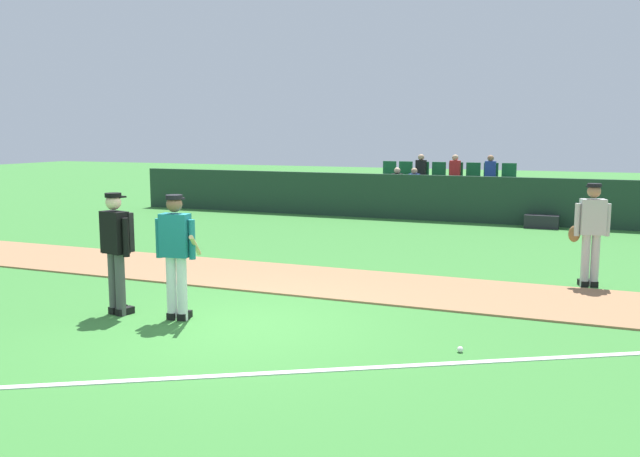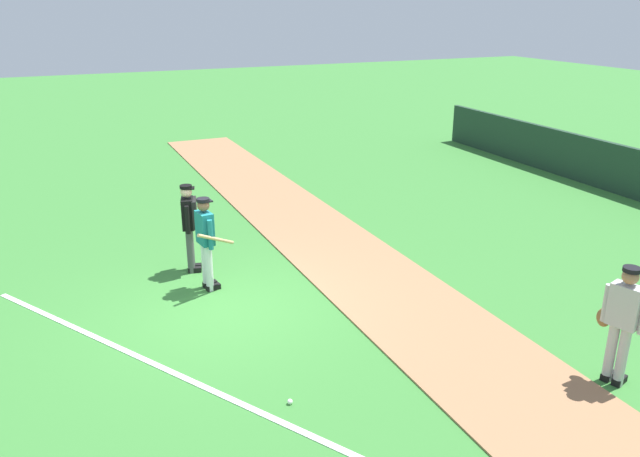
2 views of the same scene
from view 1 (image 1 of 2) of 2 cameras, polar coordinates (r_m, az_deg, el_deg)
The scene contains 10 objects.
ground_plane at distance 9.44m, azimuth -7.05°, elevation -8.02°, with size 80.00×80.00×0.00m, color #387A33.
infield_dirt_path at distance 11.96m, azimuth -0.25°, elevation -4.42°, with size 28.00×2.29×0.03m, color #9E704C.
foul_line_chalk at distance 7.97m, azimuth 10.61°, elevation -11.11°, with size 12.00×0.10×0.01m, color white.
dugout_fence at distance 20.33m, azimuth 9.46°, elevation 2.55°, with size 20.00×0.16×1.35m, color #1E3828.
stadium_bleachers at distance 21.76m, azimuth 10.28°, elevation 2.45°, with size 5.00×2.10×1.90m.
batter_teal_jersey at distance 9.60m, azimuth -11.98°, elevation -1.93°, with size 0.72×0.75×1.76m.
umpire_home_plate at distance 10.10m, azimuth -16.73°, elevation -1.42°, with size 0.57×0.38×1.76m.
runner_grey_jersey at distance 12.29m, azimuth 21.80°, elevation -0.18°, with size 0.67×0.39×1.76m.
baseball at distance 8.40m, azimuth 11.70°, elevation -9.92°, with size 0.07×0.07×0.07m, color white.
equipment_bag at distance 19.48m, azimuth 18.11°, elevation 0.55°, with size 0.90×0.36×0.36m, color #232328.
Camera 1 is at (4.47, -7.89, 2.62)m, focal length 38.08 mm.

